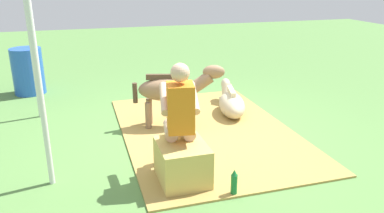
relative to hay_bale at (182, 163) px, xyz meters
name	(u,v)px	position (x,y,z in m)	size (l,w,h in m)	color
ground_plane	(192,136)	(1.16, -0.46, -0.23)	(24.00, 24.00, 0.00)	#568442
hay_patch	(207,131)	(1.27, -0.72, -0.22)	(3.52, 2.40, 0.02)	#AD8C47
hay_bale	(182,163)	(0.00, 0.00, 0.00)	(0.62, 0.52, 0.45)	tan
person_seated	(180,115)	(0.16, -0.02, 0.51)	(0.70, 0.49, 1.33)	#D8AD8C
pony_standing	(173,90)	(1.59, -0.30, 0.35)	(0.56, 1.32, 0.95)	#8C6B4C
pony_lying	(231,102)	(1.89, -1.35, -0.04)	(1.36, 0.60, 0.42)	beige
soda_bottle	(234,183)	(-0.43, -0.44, -0.08)	(0.07, 0.07, 0.30)	#197233
water_barrel	(28,71)	(4.06, 1.93, 0.21)	(0.57, 0.57, 0.88)	blue
tent_pole_left	(38,73)	(0.38, 1.39, 1.02)	(0.06, 0.06, 2.50)	silver
tent_pole_right	(31,39)	(2.64, 1.65, 1.02)	(0.06, 0.06, 2.50)	silver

